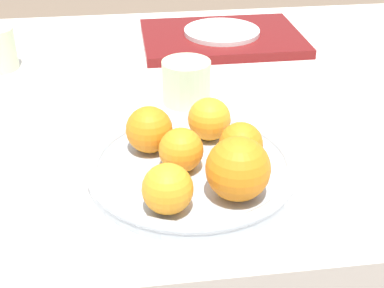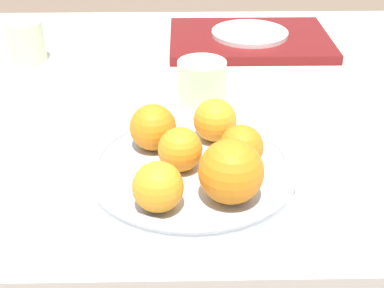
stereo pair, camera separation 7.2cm
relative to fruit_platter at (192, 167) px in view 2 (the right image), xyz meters
name	(u,v)px [view 2 (the right image)]	position (x,y,z in m)	size (l,w,h in m)	color
table	(170,242)	(-0.04, 0.28, -0.38)	(1.39, 0.96, 0.73)	silver
fruit_platter	(192,167)	(0.00, 0.00, 0.00)	(0.29, 0.29, 0.03)	#B2BCC6
orange_0	(215,120)	(0.03, 0.07, 0.04)	(0.06, 0.06, 0.06)	orange
orange_1	(231,172)	(0.05, -0.08, 0.05)	(0.08, 0.08, 0.08)	orange
orange_2	(180,149)	(-0.02, -0.01, 0.03)	(0.06, 0.06, 0.06)	orange
orange_3	(161,187)	(-0.04, -0.10, 0.04)	(0.06, 0.06, 0.06)	orange
orange_4	(153,127)	(-0.05, 0.05, 0.04)	(0.07, 0.07, 0.07)	orange
orange_5	(241,147)	(0.07, -0.01, 0.03)	(0.06, 0.06, 0.06)	orange
serving_tray	(249,40)	(0.14, 0.52, 0.00)	(0.35, 0.26, 0.02)	maroon
side_plate	(250,33)	(0.14, 0.52, 0.01)	(0.17, 0.17, 0.01)	silver
cup_0	(26,42)	(-0.33, 0.43, 0.03)	(0.07, 0.07, 0.08)	beige
cup_1	(202,82)	(0.02, 0.23, 0.02)	(0.08, 0.08, 0.08)	beige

